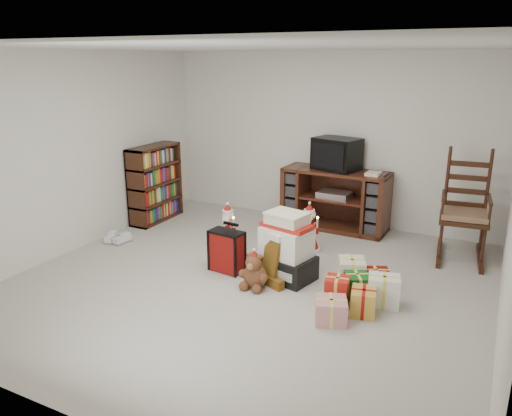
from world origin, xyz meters
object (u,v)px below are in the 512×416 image
Objects in this scene: bookshelf at (155,185)px; mrs_claus_figurine at (228,232)px; teddy_bear at (255,273)px; red_suitcase at (227,251)px; santa_figurine at (309,232)px; rocking_chair at (464,220)px; tv_stand at (335,199)px; crt_television at (337,154)px; sneaker_pair at (117,239)px; gift_pile at (286,251)px; gift_cluster at (359,289)px.

mrs_claus_figurine is (1.61, -0.59, -0.31)m from bookshelf.
teddy_bear is at bearing -46.12° from mrs_claus_figurine.
mrs_claus_figurine is at bearing 133.88° from teddy_bear.
santa_figurine is (0.61, 1.05, -0.01)m from red_suitcase.
mrs_claus_figurine is (-2.72, -1.13, -0.24)m from rocking_chair.
red_suitcase is (-0.62, -2.06, -0.18)m from tv_stand.
bookshelf is at bearing -144.93° from crt_television.
santa_figurine is 1.03× the size of mrs_claus_figurine.
tv_stand is 3.11m from sneaker_pair.
red_suitcase is at bearing -90.40° from crt_television.
santa_figurine is at bearing 13.02° from sneaker_pair.
red_suitcase is at bearing -61.29° from mrs_claus_figurine.
gift_pile reaches higher than gift_cluster.
santa_figurine is at bearing -3.52° from bookshelf.
santa_figurine is 1.92× the size of sneaker_pair.
tv_stand is 2.16m from red_suitcase.
red_suitcase is 0.51× the size of gift_cluster.
mrs_claus_figurine is at bearing 9.88° from sneaker_pair.
rocking_chair is at bearing 65.43° from gift_cluster.
gift_pile is 1.31× the size of red_suitcase.
santa_figurine is 2.58m from sneaker_pair.
sneaker_pair is (-1.47, -0.45, -0.19)m from mrs_claus_figurine.
gift_cluster is 2.53m from crt_television.
gift_pile is at bearing 169.17° from gift_cluster.
sneaker_pair is at bearing 170.09° from teddy_bear.
gift_cluster is (0.97, -1.08, -0.11)m from santa_figurine.
sneaker_pair is (-2.43, -1.90, -0.39)m from tv_stand.
crt_television is (-0.09, 1.96, 0.76)m from gift_pile.
red_suitcase is at bearing -31.80° from bookshelf.
crt_television is at bearing 116.03° from tv_stand.
tv_stand reaches higher than gift_pile.
mrs_claus_figurine is at bearing -155.11° from santa_figurine.
teddy_bear is at bearing -20.43° from red_suitcase.
gift_pile is at bearing -142.32° from rocking_chair.
bookshelf reaches higher than gift_cluster.
teddy_bear is (2.43, -1.45, -0.38)m from bookshelf.
tv_stand is 1.75m from mrs_claus_figurine.
gift_cluster reaches higher than sneaker_pair.
tv_stand is at bearing 89.42° from santa_figurine.
santa_figurine is at bearing -88.48° from tv_stand.
bookshelf is 1.17m from sneaker_pair.
crt_television is at bearing 90.35° from santa_figurine.
crt_television reaches higher than santa_figurine.
mrs_claus_figurine is at bearing -106.50° from crt_television.
mrs_claus_figurine is (-0.94, -0.44, -0.01)m from santa_figurine.
tv_stand is at bearing 164.00° from rocking_chair.
rocking_chair is at bearing 42.36° from red_suitcase.
red_suitcase is 0.81× the size of crt_television.
sneaker_pair is at bearing 176.78° from gift_cluster.
teddy_bear is at bearing -77.14° from crt_television.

